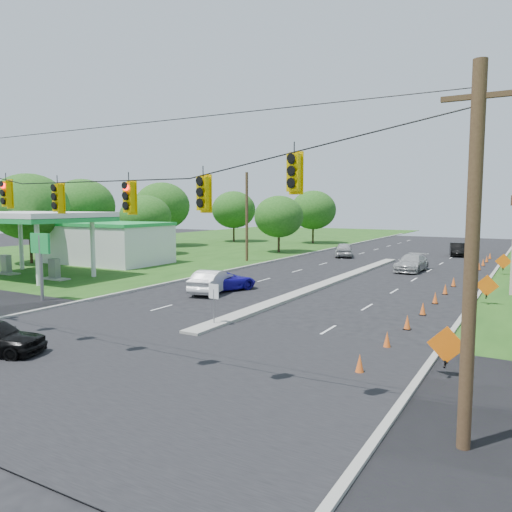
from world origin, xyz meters
The scene contains 38 objects.
ground centered at (0.00, 0.00, 0.00)m, with size 160.00×160.00×0.00m, color black.
grass_left centered at (-30.00, 20.00, 0.00)m, with size 40.00×160.00×0.06m, color #1E4714.
cross_street centered at (0.00, 0.00, 0.00)m, with size 160.00×14.00×0.02m, color black.
curb_left centered at (-10.10, 30.00, 0.00)m, with size 0.25×110.00×0.16m, color gray.
curb_right centered at (10.10, 30.00, 0.00)m, with size 0.25×110.00×0.16m, color gray.
median centered at (0.00, 21.00, 0.00)m, with size 1.00×34.00×0.18m, color gray.
median_sign centered at (0.00, 6.00, 1.46)m, with size 0.55×0.06×2.05m.
signal_span centered at (-0.05, -1.00, 4.97)m, with size 25.60×0.32×9.00m.
utility_pole_far_left centered at (-12.50, 30.00, 4.50)m, with size 0.28×0.28×9.00m, color #422D1C.
gas_station centered at (-23.64, 20.24, 2.58)m, with size 18.40×19.70×5.20m.
cone_0 centered at (8.15, 3.00, 0.35)m, with size 0.32×0.32×0.70m, color orange.
cone_1 centered at (8.15, 6.50, 0.35)m, with size 0.32×0.32×0.70m, color orange.
cone_2 centered at (8.15, 10.00, 0.35)m, with size 0.32×0.32×0.70m, color orange.
cone_3 centered at (8.15, 13.50, 0.35)m, with size 0.32×0.32×0.70m, color orange.
cone_4 centered at (8.15, 17.00, 0.35)m, with size 0.32×0.32×0.70m, color orange.
cone_5 centered at (8.15, 20.50, 0.35)m, with size 0.32×0.32×0.70m, color orange.
cone_6 centered at (8.15, 24.00, 0.35)m, with size 0.32×0.32×0.70m, color orange.
cone_7 centered at (8.75, 27.50, 0.35)m, with size 0.32×0.32×0.70m, color orange.
cone_8 centered at (8.75, 31.00, 0.35)m, with size 0.32×0.32×0.70m, color orange.
cone_9 centered at (8.75, 34.50, 0.35)m, with size 0.32×0.32×0.70m, color orange.
cone_10 centered at (8.75, 38.00, 0.35)m, with size 0.32×0.32×0.70m, color orange.
cone_11 centered at (8.75, 41.50, 0.35)m, with size 0.32×0.32×0.70m, color orange.
cone_12 centered at (8.75, 45.00, 0.35)m, with size 0.32×0.32×0.70m, color orange.
work_sign_0 centered at (10.80, 4.00, 1.09)m, with size 1.27×0.58×1.37m.
work_sign_1 centered at (10.80, 18.00, 1.09)m, with size 1.27×0.58×1.37m.
work_sign_2 centered at (10.80, 32.00, 1.09)m, with size 1.27×0.58×1.37m.
tree_1 centered at (-30.00, 18.00, 5.58)m, with size 7.56×7.56×8.82m.
tree_2 centered at (-26.00, 30.00, 4.34)m, with size 5.88×5.88×6.86m.
tree_3 centered at (-32.00, 40.00, 5.58)m, with size 7.56×7.56×8.82m.
tree_4 centered at (-28.00, 52.00, 4.96)m, with size 6.72×6.72×7.84m.
tree_5 centered at (-14.00, 40.00, 4.34)m, with size 5.88×5.88×6.86m.
tree_6 centered at (-16.00, 55.00, 4.96)m, with size 6.72×6.72×7.84m.
tree_14 centered at (-34.00, 28.00, 5.58)m, with size 7.56×7.56×8.82m.
white_sedan centered at (-5.30, 13.48, 0.76)m, with size 1.62×4.64×1.53m, color silver.
blue_pickup centered at (-5.18, 14.63, 0.65)m, with size 2.17×4.70×1.31m, color #1E12A7.
silver_car_far centered at (3.72, 30.79, 0.74)m, with size 2.06×5.08×1.47m, color #A4A4A4.
silver_car_oncoming centered at (-5.59, 39.44, 0.79)m, with size 1.87×4.64×1.58m, color #A5A5A5.
dark_car_receding centered at (5.25, 46.61, 0.73)m, with size 1.55×4.44×1.46m, color black.
Camera 1 is at (13.34, -13.26, 5.83)m, focal length 35.00 mm.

